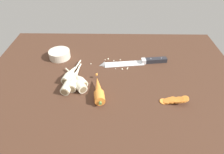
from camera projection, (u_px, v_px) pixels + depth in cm
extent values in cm
cube|color=#42281C|center=(112.00, 80.00, 96.10)|extent=(120.00, 90.00, 4.00)
cube|color=silver|center=(124.00, 64.00, 103.10)|extent=(20.41, 7.00, 0.50)
cone|color=silver|center=(102.00, 65.00, 102.08)|extent=(3.50, 4.32, 3.96)
cube|color=silver|center=(144.00, 61.00, 103.49)|extent=(2.37, 3.18, 2.20)
cube|color=#232328|center=(156.00, 60.00, 104.08)|extent=(11.27, 4.23, 2.20)
sphere|color=silver|center=(151.00, 59.00, 103.15)|extent=(0.50, 0.50, 0.50)
sphere|color=silver|center=(162.00, 58.00, 103.66)|extent=(0.50, 0.50, 0.50)
cylinder|color=orange|center=(100.00, 97.00, 81.01)|extent=(4.97, 5.92, 4.20)
cone|color=orange|center=(98.00, 87.00, 86.01)|extent=(5.92, 13.28, 3.99)
sphere|color=orange|center=(97.00, 75.00, 92.83)|extent=(1.20, 1.20, 1.20)
cylinder|color=#5B7F3D|center=(100.00, 103.00, 78.45)|extent=(1.34, 1.17, 1.20)
cylinder|color=beige|center=(67.00, 88.00, 85.53)|extent=(4.80, 5.79, 4.00)
cone|color=beige|center=(72.00, 78.00, 91.14)|extent=(5.27, 9.74, 3.80)
cylinder|color=beige|center=(78.00, 70.00, 97.43)|extent=(2.34, 9.98, 0.70)
cylinder|color=#7A6647|center=(64.00, 92.00, 83.51)|extent=(2.81, 0.76, 2.80)
cylinder|color=beige|center=(81.00, 87.00, 86.05)|extent=(5.54, 5.54, 4.00)
cone|color=beige|center=(76.00, 80.00, 89.77)|extent=(7.07, 8.04, 3.80)
cylinder|color=beige|center=(71.00, 75.00, 94.13)|extent=(4.79, 6.83, 0.70)
cylinder|color=#7A6647|center=(83.00, 90.00, 84.72)|extent=(2.51, 1.78, 2.80)
cylinder|color=beige|center=(82.00, 83.00, 88.28)|extent=(5.63, 5.63, 4.00)
cone|color=beige|center=(75.00, 77.00, 91.77)|extent=(7.42, 7.96, 3.80)
cylinder|color=beige|center=(70.00, 72.00, 95.91)|extent=(5.35, 6.49, 0.70)
cylinder|color=#7A6647|center=(84.00, 85.00, 87.02)|extent=(2.38, 1.98, 2.80)
cylinder|color=beige|center=(67.00, 79.00, 90.51)|extent=(4.87, 5.18, 4.00)
cone|color=beige|center=(72.00, 71.00, 95.20)|extent=(5.43, 8.47, 3.80)
cylinder|color=beige|center=(77.00, 65.00, 100.56)|extent=(2.55, 8.42, 0.70)
cylinder|color=#7A6647|center=(65.00, 82.00, 88.82)|extent=(2.80, 0.91, 2.80)
cylinder|color=beige|center=(73.00, 86.00, 86.65)|extent=(4.14, 4.36, 4.00)
cone|color=beige|center=(75.00, 77.00, 91.28)|extent=(4.04, 7.64, 3.80)
cylinder|color=beige|center=(78.00, 71.00, 96.58)|extent=(0.97, 8.15, 0.70)
cylinder|color=#7A6647|center=(71.00, 89.00, 84.99)|extent=(2.81, 0.39, 2.80)
cylinder|color=orange|center=(164.00, 101.00, 81.77)|extent=(3.14, 3.14, 0.70)
cylinder|color=orange|center=(167.00, 101.00, 81.43)|extent=(3.10, 3.02, 1.81)
cylinder|color=orange|center=(169.00, 100.00, 81.39)|extent=(3.07, 2.99, 1.82)
cylinder|color=orange|center=(172.00, 101.00, 80.94)|extent=(3.02, 2.94, 1.84)
cylinder|color=orange|center=(173.00, 100.00, 81.07)|extent=(3.05, 2.97, 1.73)
cylinder|color=orange|center=(176.00, 100.00, 80.40)|extent=(3.04, 2.96, 1.83)
cylinder|color=orange|center=(179.00, 100.00, 80.22)|extent=(3.31, 3.23, 1.80)
cylinder|color=orange|center=(181.00, 100.00, 79.89)|extent=(3.09, 3.02, 2.03)
cylinder|color=orange|center=(184.00, 100.00, 79.66)|extent=(3.02, 2.95, 1.93)
cylinder|color=orange|center=(185.00, 99.00, 79.68)|extent=(3.11, 3.03, 1.70)
cylinder|color=beige|center=(60.00, 54.00, 106.91)|extent=(11.00, 11.00, 4.00)
cylinder|color=#ABA392|center=(59.00, 54.00, 106.61)|extent=(8.80, 8.80, 2.80)
sphere|color=beige|center=(122.00, 68.00, 99.53)|extent=(0.87, 0.87, 0.87)
sphere|color=beige|center=(91.00, 63.00, 103.22)|extent=(0.68, 0.68, 0.68)
sphere|color=beige|center=(105.00, 59.00, 106.17)|extent=(0.56, 0.56, 0.56)
sphere|color=beige|center=(127.00, 68.00, 99.73)|extent=(0.81, 0.81, 0.81)
sphere|color=beige|center=(128.00, 67.00, 100.42)|extent=(0.63, 0.63, 0.63)
sphere|color=beige|center=(114.00, 60.00, 105.33)|extent=(0.70, 0.70, 0.70)
sphere|color=beige|center=(108.00, 58.00, 106.73)|extent=(0.87, 0.87, 0.87)
sphere|color=beige|center=(116.00, 68.00, 99.89)|extent=(0.54, 0.54, 0.54)
sphere|color=beige|center=(125.00, 62.00, 103.93)|extent=(0.83, 0.83, 0.83)
sphere|color=beige|center=(105.00, 64.00, 102.57)|extent=(0.75, 0.75, 0.75)
sphere|color=beige|center=(128.00, 66.00, 101.75)|extent=(0.53, 0.53, 0.53)
sphere|color=beige|center=(125.00, 64.00, 102.55)|extent=(0.78, 0.78, 0.78)
sphere|color=beige|center=(117.00, 62.00, 104.58)|extent=(0.48, 0.48, 0.48)
sphere|color=beige|center=(120.00, 59.00, 106.09)|extent=(0.68, 0.68, 0.68)
sphere|color=beige|center=(104.00, 66.00, 101.57)|extent=(0.68, 0.68, 0.68)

